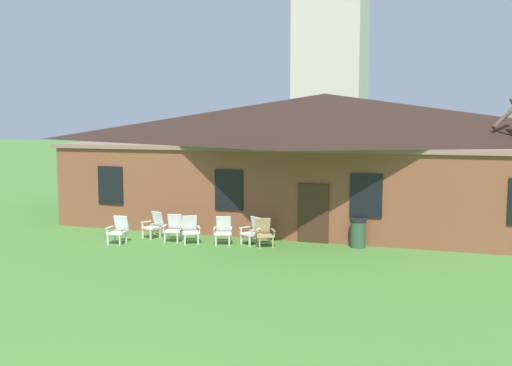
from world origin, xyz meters
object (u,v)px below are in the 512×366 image
at_px(lawn_chair_by_porch, 119,229).
at_px(lawn_chair_left_end, 174,227).
at_px(lawn_chair_near_door, 154,224).
at_px(lawn_chair_far_side, 253,230).
at_px(lawn_chair_middle, 190,229).
at_px(trash_bin, 358,233).
at_px(lawn_chair_right_end, 223,230).
at_px(lawn_chair_under_eave, 264,232).

xyz_separation_m(lawn_chair_by_porch, lawn_chair_left_end, (1.68, 0.94, 0.00)).
distance_m(lawn_chair_near_door, lawn_chair_far_side, 3.84).
distance_m(lawn_chair_middle, trash_bin, 5.86).
distance_m(lawn_chair_by_porch, lawn_chair_near_door, 1.44).
bearing_deg(lawn_chair_middle, lawn_chair_right_end, 10.44).
distance_m(lawn_chair_left_end, lawn_chair_right_end, 1.86).
height_order(lawn_chair_left_end, lawn_chair_right_end, same).
bearing_deg(lawn_chair_far_side, lawn_chair_by_porch, -163.98).
height_order(lawn_chair_near_door, lawn_chair_under_eave, same).
height_order(lawn_chair_by_porch, lawn_chair_left_end, same).
relative_size(lawn_chair_under_eave, trash_bin, 0.98).
distance_m(lawn_chair_by_porch, lawn_chair_left_end, 1.92).
distance_m(lawn_chair_right_end, trash_bin, 4.67).
bearing_deg(lawn_chair_near_door, lawn_chair_right_end, -3.86).
height_order(lawn_chair_near_door, trash_bin, trash_bin).
distance_m(lawn_chair_middle, lawn_chair_right_end, 1.19).
bearing_deg(lawn_chair_by_porch, trash_bin, 13.65).
bearing_deg(lawn_chair_right_end, trash_bin, 11.15).
height_order(lawn_chair_near_door, lawn_chair_middle, same).
relative_size(lawn_chair_near_door, lawn_chair_far_side, 1.00).
bearing_deg(lawn_chair_under_eave, lawn_chair_by_porch, -167.21).
bearing_deg(lawn_chair_left_end, lawn_chair_middle, -7.08).
height_order(lawn_chair_middle, lawn_chair_far_side, same).
distance_m(lawn_chair_middle, lawn_chair_under_eave, 2.66).
bearing_deg(trash_bin, lawn_chair_near_door, -174.51).
height_order(lawn_chair_by_porch, trash_bin, trash_bin).
bearing_deg(trash_bin, lawn_chair_far_side, -169.46).
bearing_deg(lawn_chair_far_side, lawn_chair_middle, -168.24).
xyz_separation_m(lawn_chair_right_end, lawn_chair_far_side, (1.02, 0.24, 0.00)).
relative_size(lawn_chair_left_end, trash_bin, 0.98).
relative_size(lawn_chair_by_porch, trash_bin, 0.98).
bearing_deg(trash_bin, lawn_chair_under_eave, -164.99).
height_order(lawn_chair_left_end, trash_bin, trash_bin).
bearing_deg(lawn_chair_near_door, lawn_chair_far_side, 0.74).
relative_size(lawn_chair_right_end, lawn_chair_far_side, 1.00).
xyz_separation_m(lawn_chair_near_door, lawn_chair_middle, (1.65, -0.41, 0.00)).
bearing_deg(lawn_chair_near_door, trash_bin, 5.49).
xyz_separation_m(lawn_chair_by_porch, lawn_chair_under_eave, (5.01, 1.14, 0.00)).
bearing_deg(lawn_chair_left_end, lawn_chair_by_porch, -150.86).
bearing_deg(lawn_chair_near_door, lawn_chair_left_end, -18.40).
distance_m(lawn_chair_near_door, trash_bin, 7.43).
height_order(lawn_chair_under_eave, trash_bin, trash_bin).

